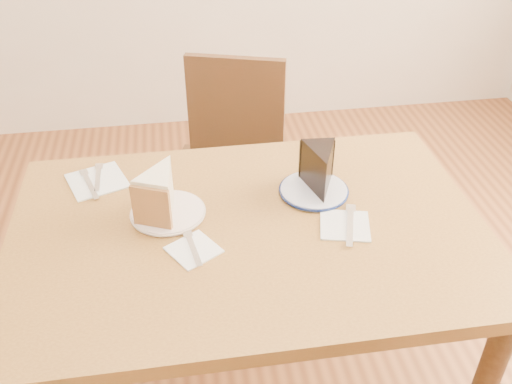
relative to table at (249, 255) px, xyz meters
The scene contains 13 objects.
table is the anchor object (origin of this frame).
chair_far 0.69m from the table, 87.76° to the left, with size 0.54×0.54×0.88m.
plate_cream 0.24m from the table, 158.36° to the left, with size 0.19×0.19×0.01m, color white.
plate_navy 0.25m from the table, 30.85° to the left, with size 0.18×0.18×0.01m, color white.
carrot_cake 0.28m from the table, 156.72° to the left, with size 0.10×0.14×0.11m, color beige, non-canonical shape.
chocolate_cake 0.29m from the table, 28.09° to the left, with size 0.09×0.13×0.11m, color black, non-canonical shape.
napkin_cream 0.19m from the table, 153.06° to the right, with size 0.11×0.11×0.00m, color white.
napkin_navy 0.26m from the table, ahead, with size 0.12×0.12×0.00m, color white.
napkin_spare 0.48m from the table, 146.07° to the left, with size 0.15×0.15×0.00m, color white.
fork_cream 0.19m from the table, 154.32° to the right, with size 0.01×0.14×0.00m, color silver.
knife_navy 0.28m from the table, ahead, with size 0.02×0.17×0.00m, color silver.
fork_spare 0.49m from the table, 144.88° to the left, with size 0.01×0.14×0.00m, color silver.
knife_spare 0.49m from the table, 149.39° to the left, with size 0.01×0.16×0.00m, color silver.
Camera 1 is at (-0.15, -1.12, 1.65)m, focal length 40.00 mm.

